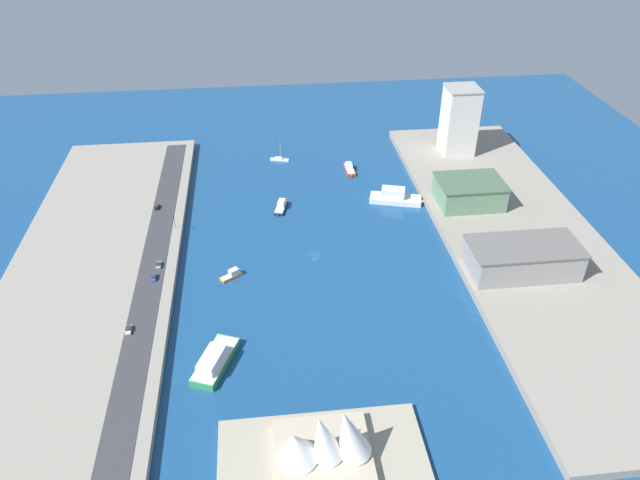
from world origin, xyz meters
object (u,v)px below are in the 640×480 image
terminal_long_green (469,192)px  traffic_light_waterfront (174,220)px  opera_landmark (324,445)px  suv_black (157,207)px  water_taxi_orange (232,275)px  sedan_silver (159,265)px  hotel_broad_white (459,120)px  tugboat_red (349,169)px  sailboat_small_white (280,159)px  hatchback_blue (154,277)px  ferry_green_doubledeck (215,360)px  carpark_squat_concrete (523,258)px  van_white (128,330)px  ferry_white_commuter (395,197)px  patrol_launch_navy (281,206)px

terminal_long_green → traffic_light_waterfront: bearing=2.7°
opera_landmark → suv_black: bearing=-66.9°
water_taxi_orange → sedan_silver: bearing=-12.0°
terminal_long_green → suv_black: terminal_long_green is taller
sedan_silver → suv_black: (5.90, -48.26, 0.01)m
hotel_broad_white → tugboat_red: bearing=9.9°
sailboat_small_white → tugboat_red: (-37.39, 17.61, 0.56)m
water_taxi_orange → sedan_silver: size_ratio=2.24×
traffic_light_waterfront → tugboat_red: bearing=-149.3°
hatchback_blue → opera_landmark: (-58.31, 91.45, 4.90)m
ferry_green_doubledeck → sailboat_small_white: bearing=-101.4°
ferry_green_doubledeck → water_taxi_orange: (-5.41, -49.90, -1.17)m
hatchback_blue → traffic_light_waterfront: traffic_light_waterfront is taller
terminal_long_green → hotel_broad_white: bearing=-101.1°
terminal_long_green → opera_landmark: size_ratio=1.09×
carpark_squat_concrete → hotel_broad_white: hotel_broad_white is taller
tugboat_red → terminal_long_green: size_ratio=0.49×
tugboat_red → terminal_long_green: (-51.39, 46.35, 8.15)m
water_taxi_orange → hatchback_blue: hatchback_blue is taller
water_taxi_orange → traffic_light_waterfront: 44.75m
sedan_silver → traffic_light_waterfront: 30.11m
tugboat_red → suv_black: (99.46, 34.30, 2.97)m
sedan_silver → van_white: 39.71m
sailboat_small_white → opera_landmark: 200.31m
tugboat_red → traffic_light_waterfront: size_ratio=2.35×
sedan_silver → van_white: (6.49, 39.17, 0.06)m
carpark_squat_concrete → hotel_broad_white: (-7.36, -113.40, 12.46)m
suv_black → hatchback_blue: 56.98m
ferry_green_doubledeck → van_white: ferry_green_doubledeck is taller
ferry_white_commuter → van_white: size_ratio=6.12×
water_taxi_orange → tugboat_red: tugboat_red is taller
patrol_launch_navy → carpark_squat_concrete: carpark_squat_concrete is taller
ferry_green_doubledeck → sedan_silver: bearing=-66.3°
hotel_broad_white → terminal_long_green: bearing=78.9°
ferry_green_doubledeck → van_white: (31.17, -17.09, 1.94)m
tugboat_red → terminal_long_green: bearing=138.0°
terminal_long_green → hatchback_blue: (145.98, 44.72, -5.17)m
patrol_launch_navy → opera_landmark: (-3.51, 146.67, 7.88)m
terminal_long_green → traffic_light_waterfront: size_ratio=4.84×
carpark_squat_concrete → ferry_white_commuter: bearing=-60.7°
traffic_light_waterfront → opera_landmark: bearing=112.2°
hotel_broad_white → hatchback_blue: bearing=33.0°
suv_black → sedan_silver: bearing=97.0°
carpark_squat_concrete → opera_landmark: (91.56, 80.05, -0.53)m
suv_black → traffic_light_waterfront: bearing=118.6°
traffic_light_waterfront → opera_landmark: opera_landmark is taller
ferry_green_doubledeck → tugboat_red: size_ratio=1.71×
suv_black → van_white: (0.59, 87.43, 0.06)m
sailboat_small_white → ferry_green_doubledeck: (31.48, 156.43, 1.64)m
hatchback_blue → carpark_squat_concrete: bearing=175.7°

